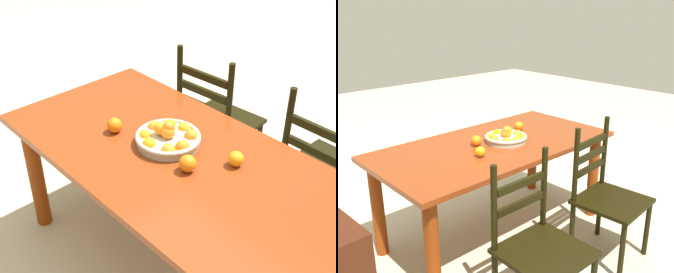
{
  "view_description": "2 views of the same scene",
  "coord_description": "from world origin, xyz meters",
  "views": [
    {
      "loc": [
        1.27,
        -1.2,
        1.97
      ],
      "look_at": [
        -0.08,
        0.03,
        0.79
      ],
      "focal_mm": 49.18,
      "sensor_mm": 36.0,
      "label": 1
    },
    {
      "loc": [
        1.75,
        2.0,
        1.69
      ],
      "look_at": [
        -0.08,
        0.03,
        0.79
      ],
      "focal_mm": 41.19,
      "sensor_mm": 36.0,
      "label": 2
    }
  ],
  "objects": [
    {
      "name": "chair_by_cabinet",
      "position": [
        0.38,
        0.8,
        0.43
      ],
      "size": [
        0.45,
        0.45,
        0.93
      ],
      "rotation": [
        0.0,
        0.0,
        3.13
      ],
      "color": "black",
      "rests_on": "ground"
    },
    {
      "name": "chair_near_window",
      "position": [
        -0.39,
        0.73,
        0.45
      ],
      "size": [
        0.47,
        0.47,
        0.96
      ],
      "rotation": [
        0.0,
        0.0,
        3.22
      ],
      "color": "black",
      "rests_on": "ground"
    },
    {
      "name": "orange_loose_1",
      "position": [
        0.25,
        0.14,
        0.78
      ],
      "size": [
        0.07,
        0.07,
        0.07
      ],
      "primitive_type": "sphere",
      "color": "orange",
      "rests_on": "dining_table"
    },
    {
      "name": "ground_plane",
      "position": [
        0.0,
        0.0,
        0.0
      ],
      "size": [
        12.0,
        12.0,
        0.0
      ],
      "primitive_type": "plane",
      "color": "#B2AB8F"
    },
    {
      "name": "orange_loose_0",
      "position": [
        -0.34,
        -0.09,
        0.78
      ],
      "size": [
        0.08,
        0.08,
        0.08
      ],
      "primitive_type": "sphere",
      "color": "orange",
      "rests_on": "dining_table"
    },
    {
      "name": "dining_table",
      "position": [
        0.0,
        0.0,
        0.62
      ],
      "size": [
        1.76,
        0.89,
        0.75
      ],
      "color": "maroon",
      "rests_on": "ground"
    },
    {
      "name": "orange_loose_2",
      "position": [
        0.13,
        -0.05,
        0.78
      ],
      "size": [
        0.08,
        0.08,
        0.08
      ],
      "primitive_type": "sphere",
      "color": "orange",
      "rests_on": "dining_table"
    },
    {
      "name": "fruit_bowl",
      "position": [
        -0.08,
        0.04,
        0.78
      ],
      "size": [
        0.32,
        0.32,
        0.12
      ],
      "color": "#A2A18A",
      "rests_on": "dining_table"
    }
  ]
}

